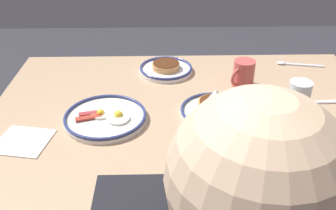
% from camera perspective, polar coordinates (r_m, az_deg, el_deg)
% --- Properties ---
extents(dining_table, '(1.36, 0.98, 0.75)m').
position_cam_1_polar(dining_table, '(1.27, 3.50, -4.22)').
color(dining_table, tan).
rests_on(dining_table, ground_plane).
extents(plate_near_main, '(0.27, 0.27, 0.04)m').
position_cam_1_polar(plate_near_main, '(1.21, -9.59, -1.86)').
color(plate_near_main, silver).
rests_on(plate_near_main, dining_table).
extents(plate_center_pancakes, '(0.26, 0.26, 0.05)m').
position_cam_1_polar(plate_center_pancakes, '(1.00, 14.42, -10.35)').
color(plate_center_pancakes, white).
rests_on(plate_center_pancakes, dining_table).
extents(plate_far_companion, '(0.22, 0.22, 0.04)m').
position_cam_1_polar(plate_far_companion, '(1.51, -0.32, 5.66)').
color(plate_far_companion, white).
rests_on(plate_far_companion, dining_table).
extents(plate_far_side, '(0.23, 0.23, 0.10)m').
position_cam_1_polar(plate_far_side, '(1.23, 7.22, -0.56)').
color(plate_far_side, silver).
rests_on(plate_far_side, dining_table).
extents(coffee_mug, '(0.10, 0.09, 0.10)m').
position_cam_1_polar(coffee_mug, '(1.41, 11.51, 4.79)').
color(coffee_mug, '#BF4C47').
rests_on(coffee_mug, dining_table).
extents(drinking_glass, '(0.07, 0.07, 0.14)m').
position_cam_1_polar(drinking_glass, '(1.23, 19.27, 0.08)').
color(drinking_glass, silver).
rests_on(drinking_glass, dining_table).
extents(paper_napkin, '(0.17, 0.16, 0.00)m').
position_cam_1_polar(paper_napkin, '(1.19, -21.39, -5.24)').
color(paper_napkin, white).
rests_on(paper_napkin, dining_table).
extents(butter_knife, '(0.24, 0.03, 0.01)m').
position_cam_1_polar(butter_knife, '(1.39, 21.84, 0.39)').
color(butter_knife, silver).
rests_on(butter_knife, dining_table).
extents(tea_spoon, '(0.19, 0.05, 0.01)m').
position_cam_1_polar(tea_spoon, '(1.66, 18.72, 5.99)').
color(tea_spoon, silver).
rests_on(tea_spoon, dining_table).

